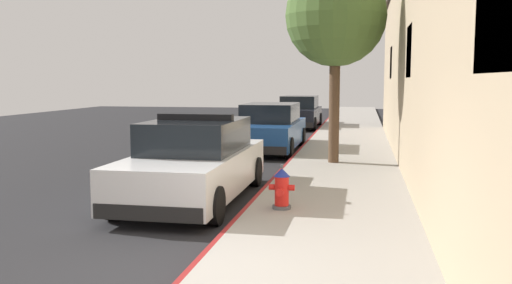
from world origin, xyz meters
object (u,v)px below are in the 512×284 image
Objects in this scene: parked_car_silver_ahead at (270,128)px; street_tree at (336,17)px; parked_car_dark_far at (299,113)px; fire_hydrant at (282,189)px; police_cruiser at (195,162)px.

street_tree reaches higher than parked_car_silver_ahead.
parked_car_dark_far is 17.97m from fire_hydrant.
street_tree is at bearing -79.34° from parked_car_dark_far.
fire_hydrant is at bearing -95.92° from street_tree.
street_tree is (2.24, -3.16, 3.22)m from parked_car_silver_ahead.
street_tree is (0.58, 5.60, 3.47)m from fire_hydrant.
police_cruiser is 1.00× the size of parked_car_dark_far.
parked_car_dark_far is (0.11, 16.89, -0.00)m from police_cruiser.
parked_car_dark_far is 6.37× the size of fire_hydrant.
police_cruiser is at bearing -117.80° from street_tree.
police_cruiser is 0.94× the size of street_tree.
parked_car_silver_ahead is 5.04m from street_tree.
parked_car_dark_far is 12.91m from street_tree.
police_cruiser is at bearing 151.49° from fire_hydrant.
parked_car_dark_far is 0.94× the size of street_tree.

